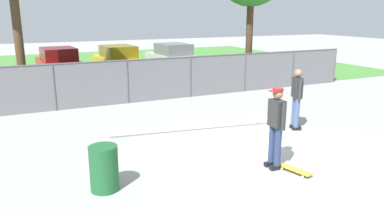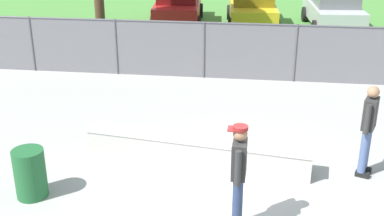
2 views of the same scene
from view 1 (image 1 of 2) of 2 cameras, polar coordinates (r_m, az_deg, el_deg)
name	(u,v)px [view 1 (image 1 of 2)]	position (r m, az deg, el deg)	size (l,w,h in m)	color
ground_plane	(250,153)	(9.42, 8.95, -6.93)	(80.00, 80.00, 0.00)	#9E9E99
grass_strip	(106,67)	(24.73, -13.19, 6.19)	(30.56, 20.00, 0.02)	#478438
concrete_ledge	(197,134)	(9.81, 0.84, -4.04)	(4.62, 1.13, 0.58)	#B7B5AD
skateboarder	(276,124)	(8.34, 12.83, -2.44)	(0.31, 0.60, 1.84)	black
skateboard	(294,170)	(8.51, 15.52, -9.14)	(0.40, 0.82, 0.09)	gold
chainlink_fence	(160,77)	(14.77, -4.93, 4.75)	(18.63, 0.07, 1.70)	#4C4C51
car_red	(59,63)	(20.72, -19.83, 6.50)	(2.26, 4.33, 1.66)	#B21E1E
car_yellow	(118,60)	(21.17, -11.34, 7.22)	(2.26, 4.33, 1.66)	gold
car_silver	(173,57)	(22.18, -3.01, 7.80)	(2.26, 4.33, 1.66)	#B7BABF
bystander	(297,96)	(11.36, 15.84, 1.72)	(0.38, 0.57, 1.82)	black
trash_bin	(104,168)	(7.52, -13.41, -9.03)	(0.56, 0.56, 0.91)	#1E592D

